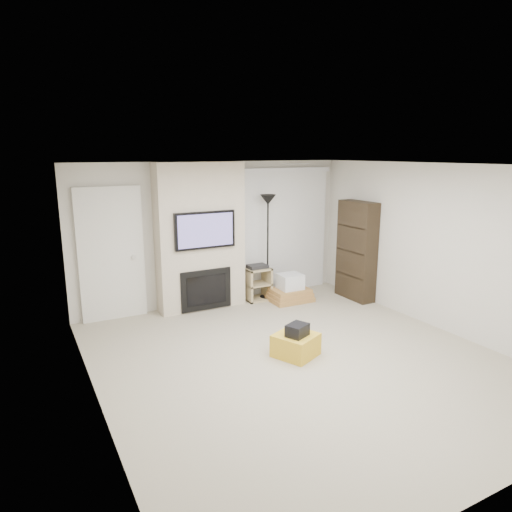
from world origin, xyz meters
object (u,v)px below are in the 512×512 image
ottoman (296,345)px  box_stack (290,291)px  floor_lamp (268,217)px  bookshelf (357,251)px  av_stand (257,281)px

ottoman → box_stack: box_stack is taller
floor_lamp → box_stack: size_ratio=2.52×
ottoman → box_stack: size_ratio=0.66×
floor_lamp → ottoman: bearing=-110.9°
box_stack → bookshelf: size_ratio=0.42×
ottoman → av_stand: av_stand is taller
box_stack → av_stand: bearing=145.8°
box_stack → ottoman: bearing=-120.5°
box_stack → bookshelf: (1.15, -0.43, 0.71)m
floor_lamp → box_stack: floor_lamp is taller
ottoman → av_stand: (0.68, 2.32, 0.20)m
av_stand → box_stack: size_ratio=0.87×
floor_lamp → bookshelf: (1.43, -0.76, -0.61)m
ottoman → box_stack: bearing=59.5°
ottoman → bookshelf: bookshelf is taller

